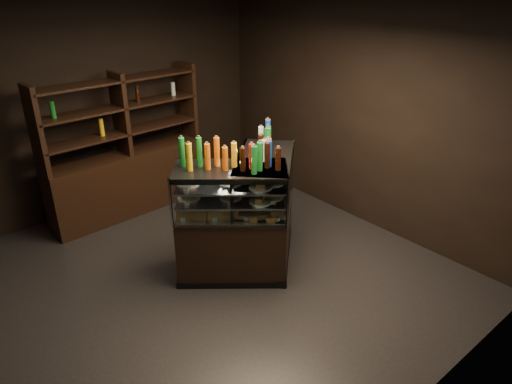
% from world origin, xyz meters
% --- Properties ---
extents(ground, '(5.00, 5.00, 0.00)m').
position_xyz_m(ground, '(0.00, 0.00, 0.00)').
color(ground, black).
rests_on(ground, ground).
extents(room_shell, '(5.02, 5.02, 3.01)m').
position_xyz_m(room_shell, '(0.00, 0.00, 1.94)').
color(room_shell, black).
rests_on(room_shell, ground).
extents(display_case, '(1.80, 1.27, 1.32)m').
position_xyz_m(display_case, '(0.56, -0.12, 0.45)').
color(display_case, black).
rests_on(display_case, ground).
extents(food_display, '(1.47, 0.88, 0.41)m').
position_xyz_m(food_display, '(0.56, -0.13, 0.97)').
color(food_display, '#C59146').
rests_on(food_display, display_case).
extents(bottles_top, '(1.29, 0.74, 0.30)m').
position_xyz_m(bottles_top, '(0.56, -0.12, 1.45)').
color(bottles_top, '#D8590A').
rests_on(bottles_top, display_case).
extents(potted_conifer, '(0.32, 0.32, 0.69)m').
position_xyz_m(potted_conifer, '(1.58, 0.52, 0.39)').
color(potted_conifer, black).
rests_on(potted_conifer, ground).
extents(back_shelving, '(2.28, 0.57, 2.00)m').
position_xyz_m(back_shelving, '(0.13, 2.05, 0.61)').
color(back_shelving, black).
rests_on(back_shelving, ground).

